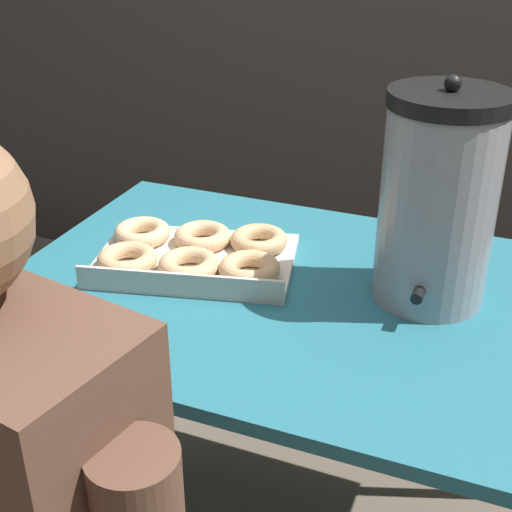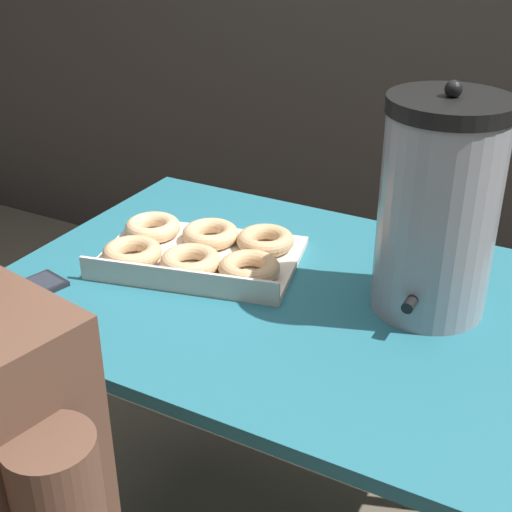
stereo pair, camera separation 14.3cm
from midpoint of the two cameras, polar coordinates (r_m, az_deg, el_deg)
The scene contains 4 objects.
folding_table at distance 1.46m, azimuth 5.05°, elevation -4.47°, with size 1.13×0.80×0.72m.
donut_box at distance 1.52m, azimuth -1.89°, elevation 0.33°, with size 0.47×0.37×0.05m.
coffee_urn at distance 1.34m, azimuth 17.36°, elevation 3.60°, with size 0.22×0.25×0.44m.
cell_phone at distance 1.47m, azimuth -15.16°, elevation -2.73°, with size 0.11×0.16×0.01m.
Camera 2 is at (0.54, -1.11, 1.44)m, focal length 50.00 mm.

